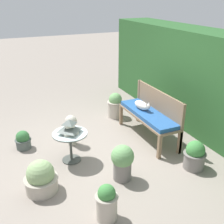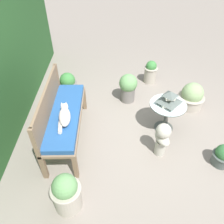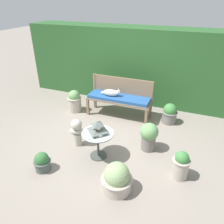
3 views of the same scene
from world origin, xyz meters
name	(u,v)px [view 3 (image 3 of 3)]	position (x,y,z in m)	size (l,w,h in m)	color
ground	(103,139)	(0.00, 0.00, 0.00)	(30.00, 30.00, 0.00)	gray
foliage_hedge_back	(136,64)	(0.00, 2.43, 1.01)	(6.40, 0.92, 2.03)	#285628
garden_bench	(119,99)	(-0.04, 1.11, 0.47)	(1.60, 0.49, 0.55)	#7F664C
bench_backrest	(122,88)	(-0.04, 1.33, 0.70)	(1.60, 0.06, 0.96)	#7F664C
cat	(111,93)	(-0.23, 1.07, 0.64)	(0.52, 0.22, 0.20)	silver
patio_table	(98,138)	(0.15, -0.54, 0.42)	(0.60, 0.60, 0.54)	#424742
pagoda_birdhouse	(97,128)	(0.15, -0.54, 0.64)	(0.33, 0.33, 0.25)	silver
garden_bust	(77,131)	(-0.41, -0.36, 0.34)	(0.36, 0.26, 0.60)	#B7B2A3
potted_plant_path_edge	(42,162)	(-0.62, -1.24, 0.17)	(0.30, 0.30, 0.36)	#4C5651
potted_plant_bench_left	(117,179)	(0.77, -1.17, 0.22)	(0.51, 0.51, 0.51)	#ADA393
potted_plant_bench_right	(149,136)	(0.99, 0.04, 0.32)	(0.36, 0.36, 0.59)	slate
potted_plant_patio_mid	(170,114)	(1.21, 1.27, 0.24)	(0.38, 0.38, 0.50)	slate
potted_plant_table_far	(181,165)	(1.67, -0.51, 0.26)	(0.30, 0.30, 0.52)	#ADA393
potted_plant_table_near	(74,101)	(-1.23, 0.95, 0.29)	(0.38, 0.38, 0.59)	#ADA393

